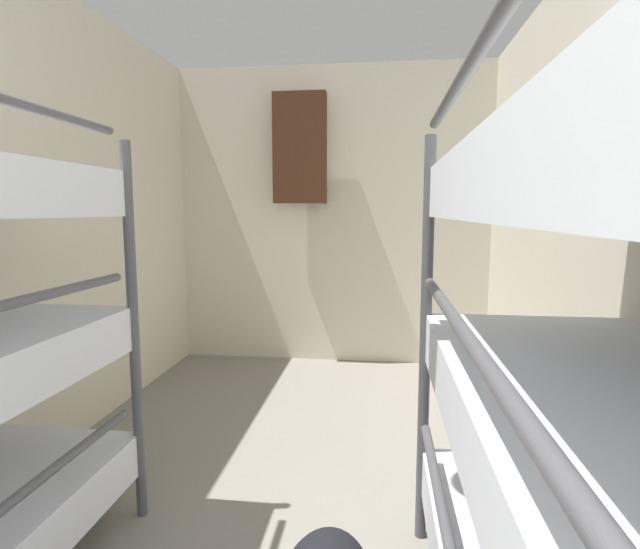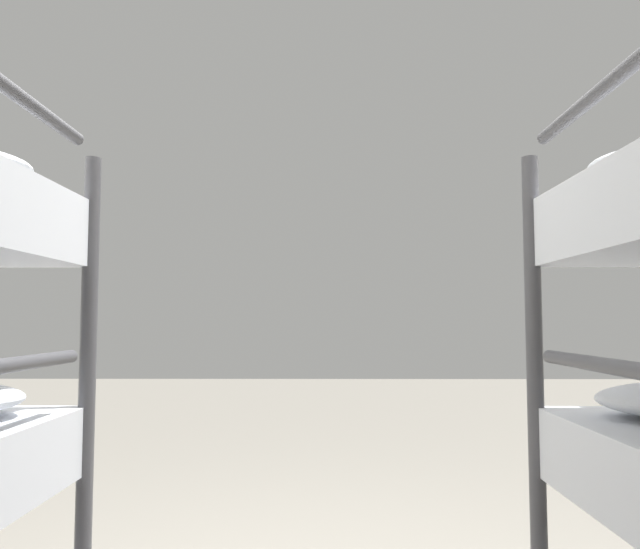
% 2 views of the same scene
% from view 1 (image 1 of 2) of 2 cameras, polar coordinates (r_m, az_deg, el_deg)
% --- Properties ---
extents(wall_right, '(0.06, 4.77, 2.53)m').
position_cam_1_polar(wall_right, '(2.18, 32.58, 4.78)').
color(wall_right, beige).
rests_on(wall_right, ground_plane).
extents(wall_back, '(2.78, 0.06, 2.53)m').
position_cam_1_polar(wall_back, '(4.35, 1.43, 6.60)').
color(wall_back, beige).
rests_on(wall_back, ground_plane).
extents(hanging_coat, '(0.44, 0.12, 0.90)m').
position_cam_1_polar(hanging_coat, '(4.26, -2.33, 14.21)').
color(hanging_coat, '#472819').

